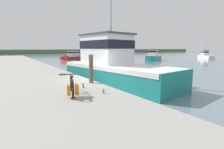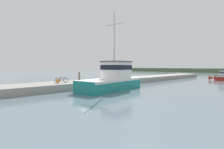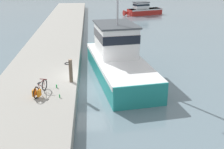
{
  "view_description": "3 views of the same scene",
  "coord_description": "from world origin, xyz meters",
  "views": [
    {
      "loc": [
        -4.71,
        -8.93,
        2.63
      ],
      "look_at": [
        0.16,
        -1.07,
        1.24
      ],
      "focal_mm": 28.0,
      "sensor_mm": 36.0,
      "label": 1
    },
    {
      "loc": [
        18.25,
        -13.83,
        3.02
      ],
      "look_at": [
        0.86,
        3.39,
        1.89
      ],
      "focal_mm": 28.0,
      "sensor_mm": 36.0,
      "label": 2
    },
    {
      "loc": [
        0.31,
        -17.13,
        7.56
      ],
      "look_at": [
        1.63,
        -0.14,
        1.0
      ],
      "focal_mm": 45.0,
      "sensor_mm": 36.0,
      "label": 3
    }
  ],
  "objects": [
    {
      "name": "mooring_post",
      "position": [
        -0.96,
        -0.85,
        1.6
      ],
      "size": [
        0.22,
        0.22,
        1.45
      ],
      "primitive_type": "cylinder",
      "color": "brown",
      "rests_on": "dock_pier"
    },
    {
      "name": "dock_pier",
      "position": [
        -3.16,
        0.0,
        0.43
      ],
      "size": [
        5.1,
        80.0,
        0.87
      ],
      "primitive_type": "cube",
      "color": "gray",
      "rests_on": "ground_plane"
    },
    {
      "name": "boat_red_outer",
      "position": [
        9.17,
        30.04,
        0.83
      ],
      "size": [
        6.86,
        3.68,
        2.13
      ],
      "rotation": [
        0.0,
        0.0,
        1.9
      ],
      "color": "#AD231E",
      "rests_on": "ground_plane"
    },
    {
      "name": "water_bottle_by_bike",
      "position": [
        -1.47,
        -3.07,
        0.96
      ],
      "size": [
        0.07,
        0.07,
        0.18
      ],
      "primitive_type": "cylinder",
      "color": "green",
      "rests_on": "dock_pier"
    },
    {
      "name": "ground_plane",
      "position": [
        0.0,
        0.0,
        0.0
      ],
      "size": [
        320.0,
        320.0,
        0.0
      ],
      "primitive_type": "plane",
      "color": "slate"
    },
    {
      "name": "water_bottle_on_curb",
      "position": [
        -1.77,
        -1.73,
        0.97
      ],
      "size": [
        0.08,
        0.08,
        0.2
      ],
      "primitive_type": "cylinder",
      "color": "green",
      "rests_on": "dock_pier"
    },
    {
      "name": "fishing_boat_main",
      "position": [
        2.24,
        2.37,
        1.41
      ],
      "size": [
        4.65,
        11.78,
        10.05
      ],
      "rotation": [
        0.0,
        0.0,
        0.15
      ],
      "color": "teal",
      "rests_on": "ground_plane"
    },
    {
      "name": "bicycle_touring",
      "position": [
        -2.61,
        -2.69,
        1.2
      ],
      "size": [
        0.71,
        1.69,
        0.73
      ],
      "rotation": [
        0.0,
        0.0,
        -0.27
      ],
      "color": "black",
      "rests_on": "dock_pier"
    },
    {
      "name": "hose_coil",
      "position": [
        -1.41,
        2.68,
        0.89
      ],
      "size": [
        0.51,
        0.51,
        0.05
      ],
      "primitive_type": "torus",
      "color": "black",
      "rests_on": "dock_pier"
    }
  ]
}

